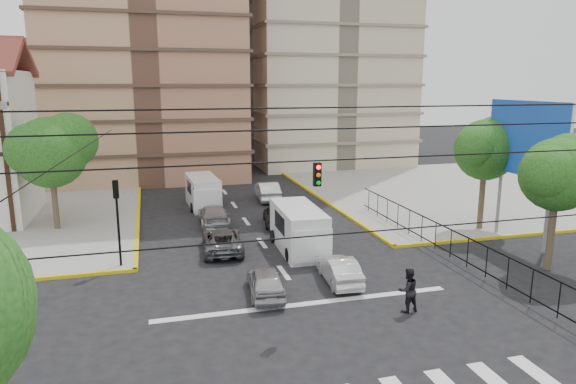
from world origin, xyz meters
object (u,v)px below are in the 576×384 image
object	(u,v)px
traffic_light_nw	(117,209)
pedestrian_crosswalk	(408,290)
van_right_lane	(300,231)
van_left_lane	(203,193)
car_white_front_right	(339,269)
car_silver_front_left	(266,281)

from	to	relation	value
traffic_light_nw	pedestrian_crosswalk	size ratio (longest dim) A/B	2.37
van_right_lane	pedestrian_crosswalk	world-z (taller)	van_right_lane
van_left_lane	car_white_front_right	bearing A→B (deg)	-77.87
traffic_light_nw	pedestrian_crosswalk	bearing A→B (deg)	-35.93
car_silver_front_left	traffic_light_nw	bearing A→B (deg)	-33.61
traffic_light_nw	car_white_front_right	distance (m)	11.30
car_white_front_right	van_left_lane	bearing A→B (deg)	-70.65
van_left_lane	car_white_front_right	world-z (taller)	van_left_lane
car_silver_front_left	van_right_lane	bearing A→B (deg)	-114.76
pedestrian_crosswalk	car_white_front_right	bearing A→B (deg)	-74.22
traffic_light_nw	van_left_lane	size ratio (longest dim) A/B	0.84
van_left_lane	pedestrian_crosswalk	xyz separation A→B (m)	(6.10, -20.40, -0.19)
van_right_lane	car_silver_front_left	xyz separation A→B (m)	(-3.17, -5.35, -0.56)
car_silver_front_left	pedestrian_crosswalk	bearing A→B (deg)	154.75
van_right_lane	car_white_front_right	size ratio (longest dim) A/B	1.45
traffic_light_nw	van_right_lane	xyz separation A→B (m)	(9.50, 0.13, -1.91)
van_right_lane	van_left_lane	size ratio (longest dim) A/B	1.06
car_silver_front_left	pedestrian_crosswalk	world-z (taller)	pedestrian_crosswalk
van_right_lane	car_white_front_right	world-z (taller)	van_right_lane
car_silver_front_left	car_white_front_right	distance (m)	3.70
traffic_light_nw	car_white_front_right	bearing A→B (deg)	-24.99
pedestrian_crosswalk	van_left_lane	bearing A→B (deg)	-80.50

